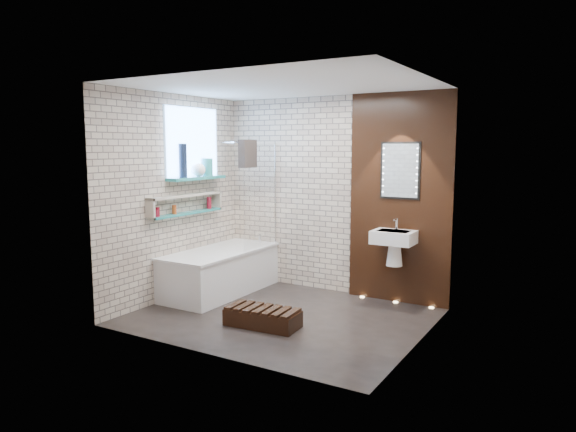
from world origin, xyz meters
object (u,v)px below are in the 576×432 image
Objects in this scene: washbasin at (394,242)px; walnut_step at (263,318)px; bath_screen at (260,196)px; led_mirror at (400,171)px; bathtub at (220,271)px.

walnut_step is (-0.95, -1.46, -0.70)m from washbasin.
bath_screen is 1.89m from washbasin.
washbasin is 1.88m from walnut_step.
led_mirror reaches higher than washbasin.
bath_screen is 1.95m from walnut_step.
bathtub is 1.50m from walnut_step.
bathtub is 1.14m from bath_screen.
washbasin is at bearing -90.00° from led_mirror.
washbasin is (2.17, 0.62, 0.50)m from bathtub.
led_mirror is 2.44m from walnut_step.
bath_screen reaches higher than washbasin.
bath_screen is (0.35, 0.44, 0.99)m from bathtub.
washbasin is 0.72× the size of walnut_step.
walnut_step is at bearing -123.10° from washbasin.
walnut_step is at bearing -34.45° from bathtub.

